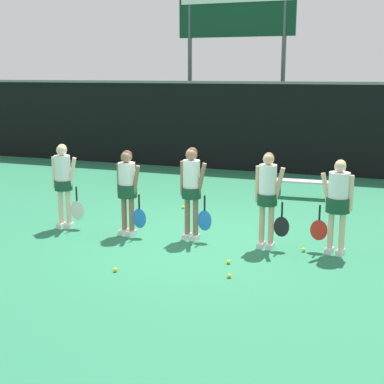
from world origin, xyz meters
TOP-DOWN VIEW (x-y plane):
  - ground_plane at (0.00, 0.00)m, footprint 140.00×140.00m
  - fence_windscreen at (0.00, 7.19)m, footprint 60.00×0.08m
  - scoreboard at (-1.55, 8.74)m, footprint 3.89×0.15m
  - bench_courtside at (1.55, 4.10)m, footprint 1.65×0.44m
  - player_0 at (-2.61, -0.08)m, footprint 0.64×0.35m
  - player_1 at (-1.23, -0.10)m, footprint 0.63×0.36m
  - player_2 at (0.00, 0.03)m, footprint 0.62×0.35m
  - player_3 at (1.40, 0.01)m, footprint 0.62×0.35m
  - player_4 at (2.56, 0.09)m, footprint 0.68×0.40m
  - tennis_ball_0 at (-0.56, -1.93)m, footprint 0.07×0.07m
  - tennis_ball_1 at (1.17, -1.58)m, footprint 0.07×0.07m
  - tennis_ball_2 at (-0.94, 2.10)m, footprint 0.07×0.07m
  - tennis_ball_4 at (2.05, -0.01)m, footprint 0.07×0.07m
  - tennis_ball_5 at (1.00, -1.01)m, footprint 0.07×0.07m

SIDE VIEW (x-z plane):
  - ground_plane at x=0.00m, z-range 0.00..0.00m
  - tennis_ball_2 at x=-0.94m, z-range 0.00..0.07m
  - tennis_ball_1 at x=1.17m, z-range 0.00..0.07m
  - tennis_ball_5 at x=1.00m, z-range 0.00..0.07m
  - tennis_ball_0 at x=-0.56m, z-range 0.00..0.07m
  - tennis_ball_4 at x=2.05m, z-range 0.00..0.07m
  - bench_courtside at x=1.55m, z-range 0.15..0.58m
  - player_1 at x=-1.23m, z-range 0.14..1.75m
  - player_4 at x=2.56m, z-range 0.14..1.75m
  - player_0 at x=-2.61m, z-range 0.14..1.80m
  - player_3 at x=1.40m, z-range 0.14..1.82m
  - player_2 at x=0.00m, z-range 0.15..1.85m
  - fence_windscreen at x=0.00m, z-range 0.01..2.76m
  - scoreboard at x=-1.55m, z-range 1.57..7.03m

